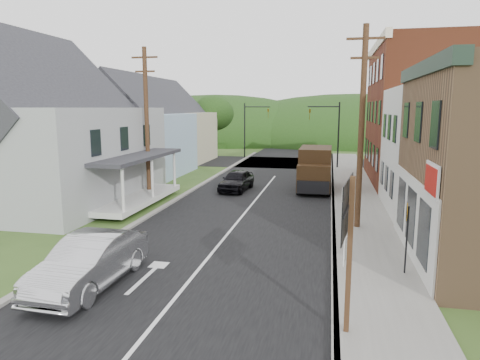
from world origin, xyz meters
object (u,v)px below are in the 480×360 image
Objects in this scene: delivery_van at (315,169)px; warning_sign at (407,228)px; dark_sedan at (237,180)px; silver_sedan at (90,262)px; route_sign_cluster at (348,233)px.

warning_sign is at bearing -76.46° from delivery_van.
silver_sedan is at bearing -88.60° from dark_sedan.
delivery_van is 2.16× the size of warning_sign.
silver_sedan is 1.26× the size of route_sign_cluster.
warning_sign is (2.03, 4.19, -0.94)m from route_sign_cluster.
delivery_van is at bearing 102.01° from route_sign_cluster.
warning_sign reaches higher than silver_sedan.
route_sign_cluster reaches higher than delivery_van.
dark_sedan is at bearing -166.91° from delivery_van.
dark_sedan is 0.79× the size of delivery_van.
route_sign_cluster reaches higher than silver_sedan.
dark_sedan is 1.06× the size of route_sign_cluster.
delivery_van is 18.87m from route_sign_cluster.
route_sign_cluster is at bearing -9.36° from silver_sedan.
warning_sign is (9.64, 2.77, 0.88)m from silver_sedan.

